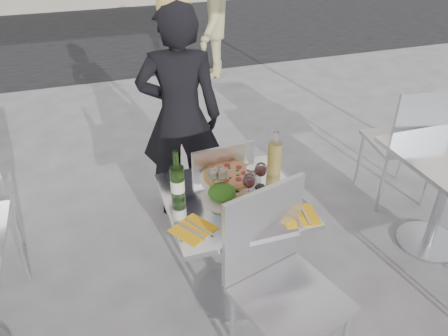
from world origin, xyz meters
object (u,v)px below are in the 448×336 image
object	(u,v)px
chair_near	(277,271)
pizza_far	(230,176)
pizza_near	(250,210)
salad_plate	(222,194)
main_table	(232,228)
side_chair_rfar	(409,137)
pedestrian_b	(211,18)
wine_bottle	(177,181)
napkin_right	(299,215)
wineglass_white_b	(221,175)
side_table_right	(448,181)
woman_diner	(180,117)
napkin_left	(193,229)
carafe	(274,159)
wineglass_red_b	(261,170)
sugar_shaker	(251,176)
wineglass_white_a	(214,175)
chair_far	(217,187)
wineglass_red_a	(249,182)

from	to	relation	value
chair_near	pizza_far	bearing A→B (deg)	76.74
pizza_near	salad_plate	world-z (taller)	salad_plate
main_table	side_chair_rfar	xyz separation A→B (m)	(1.58, 0.51, 0.06)
pedestrian_b	salad_plate	world-z (taller)	pedestrian_b
side_chair_rfar	wine_bottle	world-z (taller)	wine_bottle
side_chair_rfar	napkin_right	world-z (taller)	side_chair_rfar
wineglass_white_b	side_table_right	bearing A→B (deg)	-2.81
woman_diner	pedestrian_b	xyz separation A→B (m)	(1.09, 2.84, -0.03)
wine_bottle	napkin_left	size ratio (longest dim) A/B	1.19
side_chair_rfar	pizza_far	world-z (taller)	side_chair_rfar
pizza_near	carafe	bearing A→B (deg)	47.28
woman_diner	pedestrian_b	size ratio (longest dim) A/B	1.04
wineglass_white_b	napkin_left	distance (m)	0.37
chair_near	side_chair_rfar	size ratio (longest dim) A/B	1.01
woman_diner	pizza_near	world-z (taller)	woman_diner
pedestrian_b	wineglass_white_b	world-z (taller)	pedestrian_b
side_chair_rfar	napkin_right	bearing A→B (deg)	38.41
chair_near	wineglass_red_b	world-z (taller)	chair_near
side_table_right	pizza_near	bearing A→B (deg)	-174.27
pedestrian_b	side_chair_rfar	bearing A→B (deg)	34.09
main_table	sugar_shaker	size ratio (longest dim) A/B	7.01
sugar_shaker	wineglass_white_a	bearing A→B (deg)	-177.86
napkin_left	chair_far	bearing A→B (deg)	30.89
chair_near	pizza_near	bearing A→B (deg)	80.60
wine_bottle	wineglass_red_b	size ratio (longest dim) A/B	1.87
sugar_shaker	pizza_near	bearing A→B (deg)	-112.64
side_table_right	pedestrian_b	size ratio (longest dim) A/B	0.48
wine_bottle	wineglass_white_a	world-z (taller)	wine_bottle
wineglass_white_a	napkin_right	world-z (taller)	wineglass_white_a
chair_near	pizza_near	size ratio (longest dim) A/B	3.37
wine_bottle	wineglass_white_a	bearing A→B (deg)	2.21
wineglass_white_a	wineglass_red_b	distance (m)	0.26
pizza_far	sugar_shaker	world-z (taller)	sugar_shaker
woman_diner	wineglass_red_b	world-z (taller)	woman_diner
wineglass_white_a	napkin_right	size ratio (longest dim) A/B	0.77
side_chair_rfar	wineglass_white_b	world-z (taller)	side_chair_rfar
main_table	napkin_left	size ratio (longest dim) A/B	3.02
pizza_far	wineglass_red_b	size ratio (longest dim) A/B	2.17
side_table_right	wineglass_red_a	xyz separation A→B (m)	(-1.42, -0.03, 0.32)
main_table	side_chair_rfar	size ratio (longest dim) A/B	0.75
chair_near	carafe	xyz separation A→B (m)	(0.22, 0.56, 0.27)
pedestrian_b	salad_plate	bearing A→B (deg)	8.58
wine_bottle	wineglass_white_b	world-z (taller)	wine_bottle
side_chair_rfar	pizza_near	world-z (taller)	side_chair_rfar
pizza_near	salad_plate	xyz separation A→B (m)	(-0.10, 0.15, 0.03)
chair_near	carafe	world-z (taller)	carafe
pizza_near	wineglass_white_b	bearing A→B (deg)	110.17
pizza_near	wineglass_white_b	size ratio (longest dim) A/B	1.91
pizza_near	pedestrian_b	bearing A→B (deg)	75.86
wineglass_white_a	wineglass_red_b	xyz separation A→B (m)	(0.26, -0.04, 0.00)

